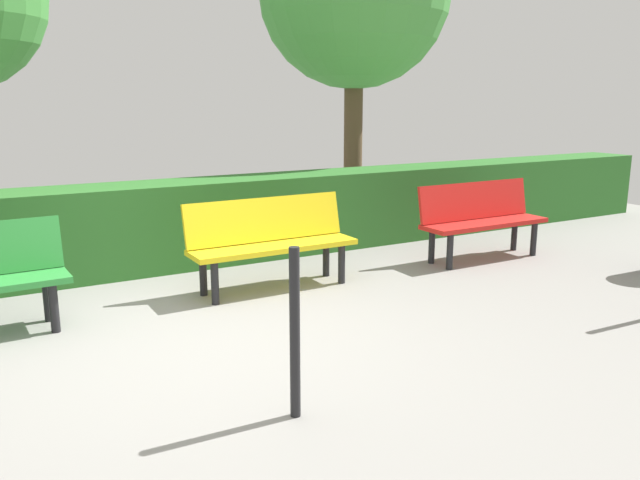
% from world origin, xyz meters
% --- Properties ---
extents(ground_plane, '(17.48, 17.48, 0.00)m').
position_xyz_m(ground_plane, '(0.00, 0.00, 0.00)').
color(ground_plane, gray).
extents(bench_red, '(1.57, 0.46, 0.86)m').
position_xyz_m(bench_red, '(-3.74, -0.85, 0.48)').
color(bench_red, red).
rests_on(bench_red, ground_plane).
extents(bench_yellow, '(1.63, 0.48, 0.86)m').
position_xyz_m(bench_yellow, '(-1.18, -0.98, 0.48)').
color(bench_yellow, yellow).
rests_on(bench_yellow, ground_plane).
extents(hedge_row, '(13.48, 0.71, 0.92)m').
position_xyz_m(hedge_row, '(-1.15, -2.24, 0.46)').
color(hedge_row, '#2D6B28').
rests_on(hedge_row, ground_plane).
extents(railing_post_mid, '(0.06, 0.06, 1.00)m').
position_xyz_m(railing_post_mid, '(-0.20, 1.40, 0.50)').
color(railing_post_mid, black).
rests_on(railing_post_mid, ground_plane).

